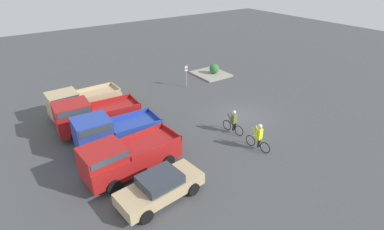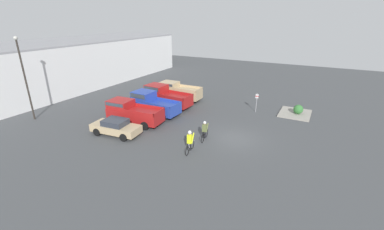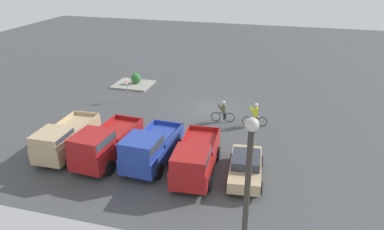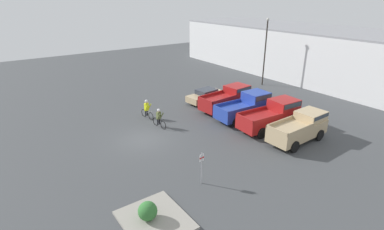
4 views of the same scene
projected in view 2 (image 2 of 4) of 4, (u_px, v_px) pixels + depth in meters
ground_plane at (235, 139)px, 21.70m from camera, size 80.00×80.00×0.00m
warehouse_building at (26, 70)px, 32.88m from camera, size 50.43×12.35×6.41m
sedan_0 at (116, 127)px, 22.19m from camera, size 2.22×4.48×1.41m
pickup_truck_0 at (132, 112)px, 24.56m from camera, size 2.54×5.53×2.16m
pickup_truck_1 at (152, 103)px, 26.76m from camera, size 2.47×5.22×2.33m
pickup_truck_2 at (165, 96)px, 29.18m from camera, size 2.54×5.60×2.35m
pickup_truck_3 at (178, 91)px, 31.44m from camera, size 2.26×5.20×2.13m
cyclist_0 at (205, 130)px, 21.23m from camera, size 1.79×0.51×1.69m
cyclist_1 at (190, 141)px, 19.26m from camera, size 1.82×0.51×1.79m
fire_lane_sign at (257, 101)px, 27.35m from camera, size 0.06×0.30×2.08m
lamppost at (24, 74)px, 24.13m from camera, size 0.36×0.36×8.03m
curb_island at (295, 113)px, 27.11m from camera, size 3.50×3.06×0.15m
shrub at (298, 109)px, 26.64m from camera, size 0.97×0.97×0.97m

